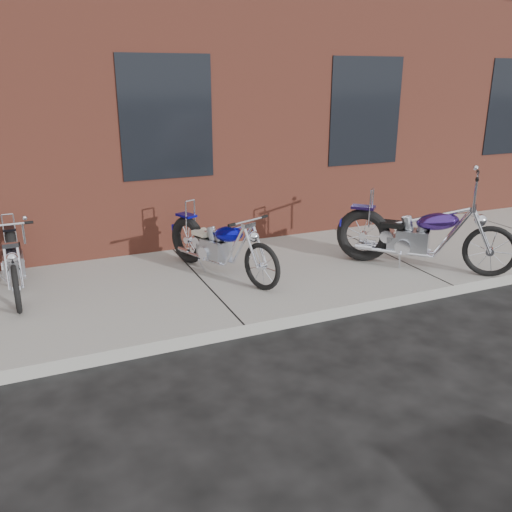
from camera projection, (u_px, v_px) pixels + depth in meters
name	position (u px, v px, depth m)	size (l,w,h in m)	color
ground	(245.00, 337.00, 6.09)	(120.00, 120.00, 0.00)	#272728
sidewalk	(203.00, 286.00, 7.37)	(22.00, 3.00, 0.15)	#9F9C8F
building_brick	(104.00, 17.00, 11.78)	(22.00, 10.00, 8.00)	brown
chopper_purple	(419.00, 238.00, 7.71)	(1.84, 1.87, 1.41)	black
chopper_blue	(220.00, 247.00, 7.48)	(0.92, 2.07, 0.95)	black
chopper_third	(14.00, 263.00, 6.92)	(0.49, 2.02, 1.03)	black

